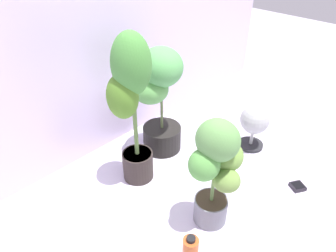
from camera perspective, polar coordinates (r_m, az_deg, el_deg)
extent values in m
plane|color=silver|center=(2.15, 9.30, -9.48)|extent=(8.00, 8.00, 0.00)
cylinder|color=#322925|center=(2.10, -5.30, -6.82)|extent=(0.19, 0.19, 0.19)
cylinder|color=#3C2E1D|center=(2.05, -5.43, -4.96)|extent=(0.18, 0.18, 0.02)
cylinder|color=#5C7C3F|center=(1.85, -5.99, 3.42)|extent=(0.03, 0.03, 0.68)
ellipsoid|color=#478B3B|center=(1.73, -6.50, 10.76)|extent=(0.25, 0.26, 0.36)
ellipsoid|color=#508228|center=(1.79, -8.02, 5.16)|extent=(0.19, 0.20, 0.27)
cylinder|color=black|center=(2.34, -1.05, -2.03)|extent=(0.27, 0.27, 0.18)
cylinder|color=#3F2E17|center=(2.29, -1.07, -0.39)|extent=(0.25, 0.25, 0.02)
cylinder|color=#5F7043|center=(2.15, -1.15, 5.52)|extent=(0.02, 0.02, 0.52)
ellipsoid|color=#57A056|center=(2.07, -1.21, 10.36)|extent=(0.41, 0.41, 0.25)
ellipsoid|color=#61A754|center=(2.09, -3.15, 6.49)|extent=(0.31, 0.31, 0.19)
cylinder|color=slate|center=(1.87, 7.48, -14.31)|extent=(0.19, 0.19, 0.15)
cylinder|color=#403425|center=(1.82, 7.63, -12.89)|extent=(0.17, 0.17, 0.02)
cylinder|color=#618446|center=(1.66, 8.24, -7.30)|extent=(0.02, 0.02, 0.46)
ellipsoid|color=#61974F|center=(1.55, 8.75, -2.48)|extent=(0.25, 0.27, 0.22)
ellipsoid|color=#59A048|center=(1.58, 6.38, -6.81)|extent=(0.20, 0.20, 0.17)
ellipsoid|color=#719E44|center=(1.68, 10.51, -5.24)|extent=(0.21, 0.21, 0.16)
ellipsoid|color=olive|center=(1.67, 10.23, -9.36)|extent=(0.18, 0.19, 0.12)
cube|color=black|center=(2.22, 21.85, -9.85)|extent=(0.11, 0.11, 0.02)
cube|color=black|center=(2.21, 21.92, -9.62)|extent=(0.09, 0.09, 0.00)
cylinder|color=#26262A|center=(2.47, 14.30, -3.20)|extent=(0.18, 0.18, 0.03)
cylinder|color=#A6A8A6|center=(2.44, 14.51, -1.98)|extent=(0.02, 0.02, 0.10)
sphere|color=#A6A8A6|center=(2.35, 15.04, 1.10)|extent=(0.25, 0.25, 0.21)
cylinder|color=#BF5423|center=(1.68, 3.94, -21.11)|extent=(0.08, 0.08, 0.16)
cylinder|color=black|center=(1.61, 4.08, -19.22)|extent=(0.04, 0.04, 0.02)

